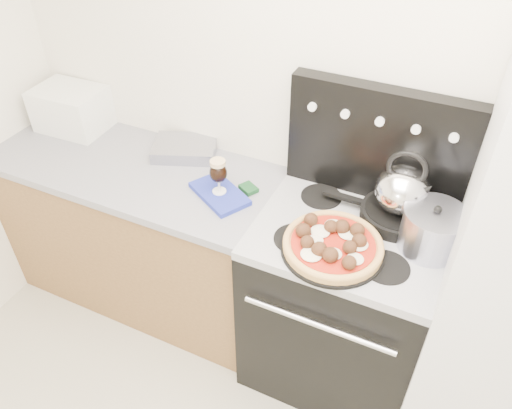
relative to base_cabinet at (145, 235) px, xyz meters
The scene contains 15 objects.
room_shell 1.59m from the base_cabinet, 41.46° to the right, with size 3.52×3.01×2.52m.
base_cabinet is the anchor object (origin of this frame).
countertop 0.45m from the base_cabinet, ahead, with size 1.48×0.63×0.04m, color gray.
stove_body 1.11m from the base_cabinet, ahead, with size 0.76×0.65×0.88m, color black.
cooktop 1.20m from the base_cabinet, ahead, with size 0.76×0.65×0.04m, color #ADADB2.
backguard 1.35m from the base_cabinet, 12.75° to the left, with size 0.76×0.08×0.50m, color black.
toaster_oven 0.77m from the base_cabinet, 161.49° to the left, with size 0.35×0.26×0.22m, color white.
foil_sheet 0.57m from the base_cabinet, 45.54° to the left, with size 0.30×0.22×0.06m, color #B4B7CB.
oven_mitt 0.70m from the base_cabinet, ahead, with size 0.28×0.16×0.02m, color #2330A6.
beer_glass 0.77m from the base_cabinet, ahead, with size 0.08×0.08×0.17m, color black, non-canonical shape.
pizza_pan 1.20m from the base_cabinet, ahead, with size 0.40×0.40×0.01m, color black.
pizza 1.21m from the base_cabinet, ahead, with size 0.38×0.38×0.05m, color #E29052, non-canonical shape.
skillet 1.36m from the base_cabinet, ahead, with size 0.30×0.30×0.05m, color black.
tea_kettle 1.42m from the base_cabinet, ahead, with size 0.21×0.21×0.24m, color white, non-canonical shape.
stock_pot 1.52m from the base_cabinet, ahead, with size 0.23×0.23×0.17m, color #B5B7CC.
Camera 1 is at (0.37, -0.35, 2.28)m, focal length 35.00 mm.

